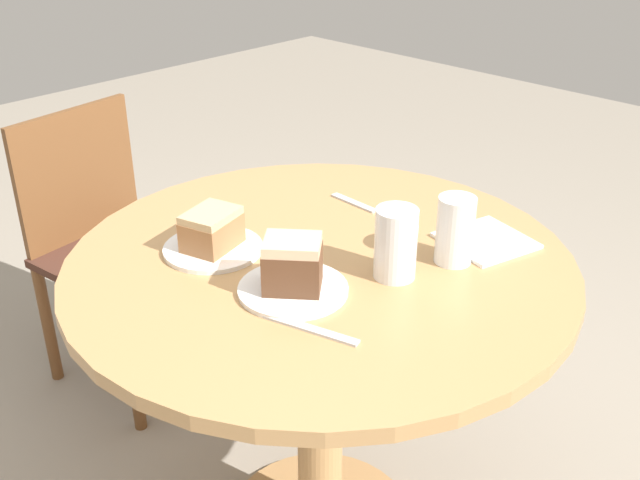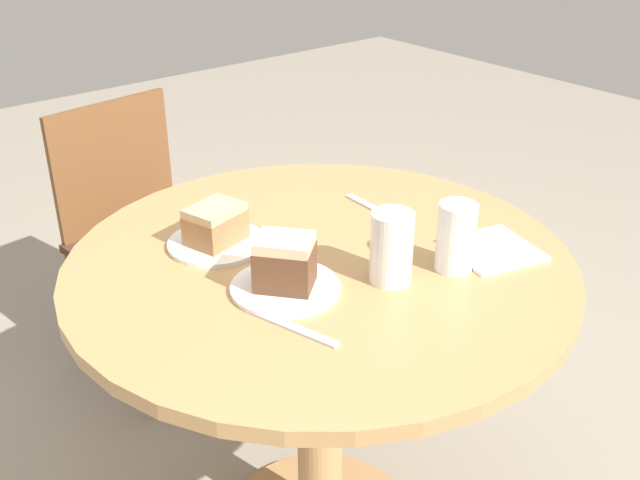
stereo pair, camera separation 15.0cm
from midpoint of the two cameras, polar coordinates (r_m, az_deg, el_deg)
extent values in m
cylinder|color=tan|center=(1.74, 2.53, -12.73)|extent=(0.10, 0.10, 0.72)
cylinder|color=tan|center=(1.52, 2.81, -1.91)|extent=(1.03, 1.03, 0.03)
cylinder|color=brown|center=(2.22, -10.70, -8.94)|extent=(0.04, 0.04, 0.41)
cylinder|color=brown|center=(2.42, -3.32, -5.04)|extent=(0.04, 0.04, 0.41)
cylinder|color=brown|center=(2.50, -16.23, -5.05)|extent=(0.04, 0.04, 0.41)
cylinder|color=brown|center=(2.68, -9.21, -1.88)|extent=(0.04, 0.04, 0.41)
cube|color=#47281E|center=(2.34, -10.30, -0.60)|extent=(0.49, 0.49, 0.03)
cube|color=brown|center=(2.41, -13.79, 5.52)|extent=(0.41, 0.07, 0.40)
cylinder|color=white|center=(1.40, 0.40, -3.73)|extent=(0.21, 0.21, 0.01)
cylinder|color=white|center=(1.56, -5.17, -0.29)|extent=(0.21, 0.21, 0.01)
cube|color=brown|center=(1.38, 0.40, -2.13)|extent=(0.13, 0.14, 0.08)
cube|color=beige|center=(1.35, 0.41, -0.30)|extent=(0.13, 0.13, 0.02)
cube|color=#9E6B42|center=(1.55, -5.23, 0.91)|extent=(0.13, 0.11, 0.06)
cube|color=tan|center=(1.53, -5.29, 2.23)|extent=(0.13, 0.11, 0.02)
cylinder|color=beige|center=(1.42, 8.45, -1.21)|extent=(0.07, 0.07, 0.11)
cylinder|color=white|center=(1.42, 8.49, -0.63)|extent=(0.08, 0.08, 0.14)
cylinder|color=silver|center=(1.49, 13.08, -0.73)|extent=(0.07, 0.07, 0.09)
cylinder|color=white|center=(1.48, 13.18, 0.15)|extent=(0.08, 0.08, 0.14)
cube|color=white|center=(1.59, 15.64, -0.77)|extent=(0.20, 0.20, 0.01)
cube|color=silver|center=(1.29, 1.30, -6.80)|extent=(0.07, 0.18, 0.00)
cube|color=silver|center=(1.75, 6.04, 2.64)|extent=(0.02, 0.13, 0.00)
camera|label=1|loc=(0.07, -87.14, 1.49)|focal=42.00mm
camera|label=2|loc=(0.07, 92.86, -1.49)|focal=42.00mm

